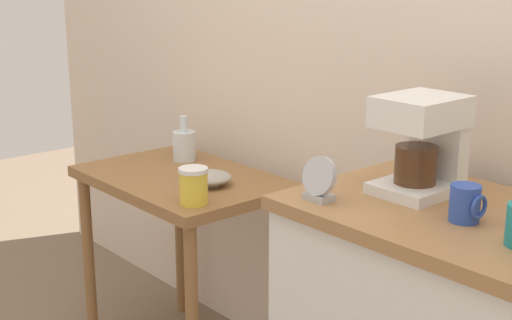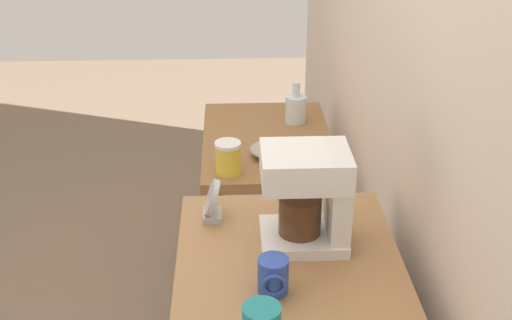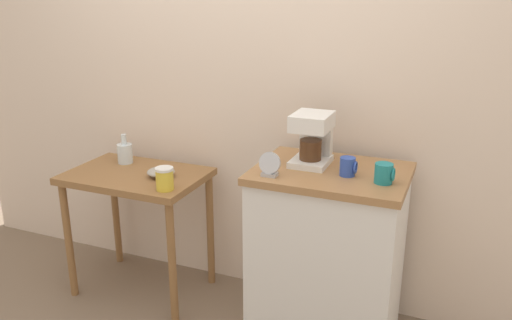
{
  "view_description": "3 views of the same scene",
  "coord_description": "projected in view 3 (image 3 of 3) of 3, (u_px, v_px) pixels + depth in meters",
  "views": [
    {
      "loc": [
        1.56,
        -1.49,
        1.53
      ],
      "look_at": [
        -0.06,
        -0.08,
        0.94
      ],
      "focal_mm": 50.95,
      "sensor_mm": 36.0,
      "label": 1
    },
    {
      "loc": [
        1.93,
        -0.15,
        1.91
      ],
      "look_at": [
        -0.04,
        -0.07,
        0.93
      ],
      "focal_mm": 47.19,
      "sensor_mm": 36.0,
      "label": 2
    },
    {
      "loc": [
        1.16,
        -2.35,
        1.77
      ],
      "look_at": [
        0.21,
        -0.07,
        0.96
      ],
      "focal_mm": 36.63,
      "sensor_mm": 36.0,
      "label": 3
    }
  ],
  "objects": [
    {
      "name": "mug_dark_teal",
      "position": [
        384.0,
        173.0,
        2.34
      ],
      "size": [
        0.09,
        0.08,
        0.09
      ],
      "color": "teal",
      "rests_on": "kitchen_counter"
    },
    {
      "name": "mug_blue",
      "position": [
        348.0,
        167.0,
        2.44
      ],
      "size": [
        0.08,
        0.07,
        0.09
      ],
      "color": "#2D4CAD",
      "rests_on": "kitchen_counter"
    },
    {
      "name": "bowl_stoneware",
      "position": [
        161.0,
        172.0,
        2.94
      ],
      "size": [
        0.16,
        0.16,
        0.05
      ],
      "color": "#9E998C",
      "rests_on": "wooden_table"
    },
    {
      "name": "back_wall",
      "position": [
        269.0,
        59.0,
        2.9
      ],
      "size": [
        4.4,
        0.1,
        2.8
      ],
      "primitive_type": "cube",
      "color": "beige",
      "rests_on": "ground_plane"
    },
    {
      "name": "glass_carafe_vase",
      "position": [
        125.0,
        153.0,
        3.17
      ],
      "size": [
        0.09,
        0.09,
        0.18
      ],
      "color": "silver",
      "rests_on": "wooden_table"
    },
    {
      "name": "kitchen_counter",
      "position": [
        327.0,
        256.0,
        2.67
      ],
      "size": [
        0.74,
        0.57,
        0.94
      ],
      "color": "white",
      "rests_on": "ground_plane"
    },
    {
      "name": "table_clock",
      "position": [
        270.0,
        165.0,
        2.43
      ],
      "size": [
        0.1,
        0.05,
        0.12
      ],
      "color": "#B2B5BA",
      "rests_on": "kitchen_counter"
    },
    {
      "name": "ground_plane",
      "position": [
        228.0,
        309.0,
        3.04
      ],
      "size": [
        8.0,
        8.0,
        0.0
      ],
      "primitive_type": "plane",
      "color": "#7A6651"
    },
    {
      "name": "wooden_table",
      "position": [
        138.0,
        191.0,
        3.05
      ],
      "size": [
        0.79,
        0.53,
        0.76
      ],
      "color": "olive",
      "rests_on": "ground_plane"
    },
    {
      "name": "canister_enamel",
      "position": [
        165.0,
        179.0,
        2.74
      ],
      "size": [
        0.1,
        0.1,
        0.12
      ],
      "color": "gold",
      "rests_on": "wooden_table"
    },
    {
      "name": "coffee_maker",
      "position": [
        313.0,
        136.0,
        2.58
      ],
      "size": [
        0.18,
        0.22,
        0.26
      ],
      "color": "white",
      "rests_on": "kitchen_counter"
    }
  ]
}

